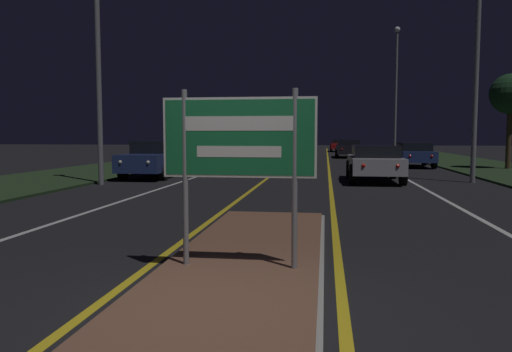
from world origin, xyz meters
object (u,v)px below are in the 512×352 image
highway_sign (239,145)px  car_receding_2 (348,148)px  streetlight_right_far (396,81)px  streetlight_left_near (97,28)px  car_approaching_0 (157,158)px  car_approaching_1 (266,149)px  car_receding_0 (374,162)px  car_approaching_2 (289,145)px  car_receding_3 (339,145)px  car_receding_1 (414,154)px  streetlight_right_near (479,2)px

highway_sign → car_receding_2: size_ratio=0.45×
highway_sign → streetlight_right_far: (6.45, 34.40, 4.33)m
streetlight_left_near → car_approaching_0: size_ratio=1.81×
streetlight_right_far → car_approaching_1: streetlight_right_far is taller
car_receding_0 → streetlight_right_far: bearing=80.5°
car_approaching_1 → car_approaching_2: (0.48, 14.28, -0.06)m
highway_sign → car_receding_3: highway_sign is taller
car_approaching_0 → highway_sign: bearing=-67.0°
car_receding_1 → car_approaching_2: car_receding_1 is taller
car_approaching_0 → car_approaching_2: size_ratio=1.06×
car_receding_0 → car_receding_1: 9.33m
car_receding_0 → car_receding_3: 33.49m
car_approaching_1 → car_approaching_2: size_ratio=0.91×
car_receding_1 → car_approaching_1: (-8.64, 5.79, 0.07)m
highway_sign → streetlight_right_near: 15.15m
car_receding_2 → car_receding_3: (-0.29, 13.63, -0.02)m
highway_sign → car_approaching_2: size_ratio=0.48×
car_approaching_0 → streetlight_left_near: bearing=-103.9°
car_receding_2 → car_approaching_0: car_approaching_0 is taller
car_receding_3 → car_receding_2: bearing=-88.8°
car_receding_2 → streetlight_left_near: bearing=-112.9°
car_receding_2 → car_receding_3: bearing=91.2°
streetlight_left_near → streetlight_right_far: 27.41m
car_receding_1 → car_receding_3: bearing=97.5°
highway_sign → streetlight_right_near: streetlight_right_near is taller
highway_sign → car_approaching_2: (-2.42, 41.77, -0.88)m
car_receding_0 → highway_sign: bearing=-102.5°
streetlight_right_near → streetlight_right_far: (0.12, 21.50, -0.47)m
car_receding_3 → streetlight_right_near: bearing=-83.4°
streetlight_left_near → streetlight_right_far: (13.09, 24.08, 0.59)m
car_receding_1 → car_approaching_1: car_approaching_1 is taller
car_approaching_0 → car_approaching_2: bearing=83.1°
streetlight_right_near → car_approaching_1: bearing=122.3°
car_receding_3 → car_approaching_1: bearing=-106.0°
streetlight_left_near → car_receding_0: 10.84m
car_approaching_1 → car_approaching_2: bearing=88.1°
car_approaching_0 → car_approaching_1: bearing=78.1°
car_receding_1 → car_receding_3: (-3.26, 24.62, -0.01)m
car_receding_0 → car_approaching_1: (-5.74, 14.66, 0.04)m
streetlight_right_far → car_receding_3: streetlight_right_far is taller
streetlight_right_near → car_approaching_1: 18.15m
car_receding_0 → car_approaching_0: size_ratio=0.90×
highway_sign → car_approaching_2: bearing=93.3°
streetlight_left_near → car_approaching_2: (4.23, 31.45, -4.62)m
highway_sign → car_approaching_0: (-5.81, 13.69, -0.83)m
car_receding_1 → car_approaching_2: bearing=112.1°
highway_sign → car_receding_0: bearing=77.5°
car_receding_0 → car_approaching_2: car_receding_0 is taller
highway_sign → streetlight_right_near: size_ratio=0.22×
streetlight_right_far → car_approaching_1: size_ratio=2.45×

